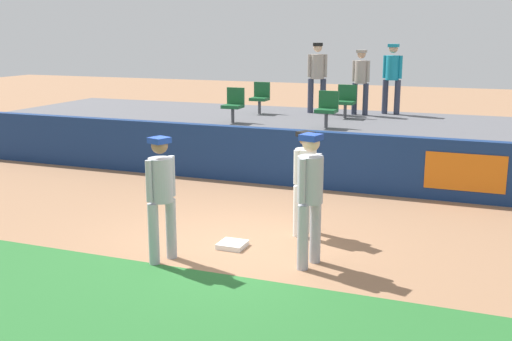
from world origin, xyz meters
name	(u,v)px	position (x,y,z in m)	size (l,w,h in m)	color
ground_plane	(231,247)	(0.00, 0.00, 0.00)	(60.00, 60.00, 0.00)	#936B4C
grass_foreground_strip	(149,313)	(0.00, -2.43, 0.00)	(18.00, 2.80, 0.01)	#26662B
first_base	(232,245)	(0.01, 0.01, 0.04)	(0.40, 0.40, 0.08)	white
player_fielder_home	(306,176)	(0.86, 1.02, 0.98)	(0.50, 0.46, 1.70)	white
player_runner_visitor	(310,191)	(1.32, -0.29, 1.09)	(0.44, 0.51, 1.89)	#9EA3AD
player_coach_visitor	(161,191)	(-0.69, -0.88, 1.05)	(0.44, 0.48, 1.81)	#9EA3AD
field_wall	(308,159)	(0.02, 4.05, 0.61)	(18.00, 0.26, 1.21)	navy
bleacher_platform	(337,142)	(0.00, 6.62, 0.53)	(18.00, 4.80, 1.07)	#59595E
seat_back_center	(346,99)	(0.04, 7.29, 1.54)	(0.48, 0.44, 0.84)	#4C4C51
seat_front_left	(234,103)	(-2.31, 5.49, 1.54)	(0.44, 0.44, 0.84)	#4C4C51
seat_front_center	(327,107)	(0.02, 5.49, 1.54)	(0.46, 0.44, 0.84)	#4C4C51
seat_back_left	(260,96)	(-2.30, 7.29, 1.54)	(0.45, 0.44, 0.84)	#4C4C51
spectator_hooded	(392,74)	(0.99, 8.48, 2.14)	(0.52, 0.39, 1.85)	#33384C
spectator_capped	(361,78)	(0.25, 8.01, 2.06)	(0.47, 0.36, 1.70)	#33384C
spectator_casual	(317,73)	(-0.93, 8.01, 2.16)	(0.50, 0.45, 1.88)	#33384C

